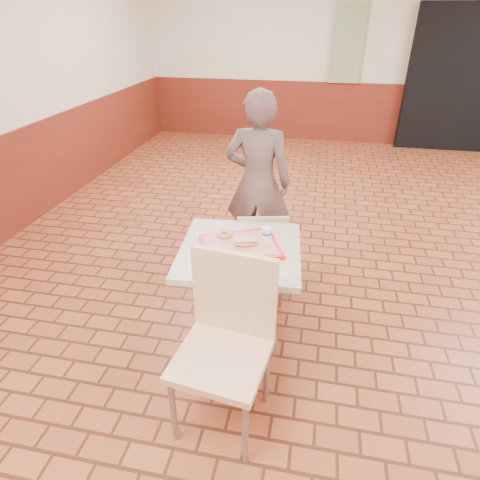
% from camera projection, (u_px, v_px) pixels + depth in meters
% --- Properties ---
extents(wainscot_band, '(8.00, 10.00, 1.00)m').
position_uv_depth(wainscot_band, '(438.00, 275.00, 2.74)').
color(wainscot_band, '#5F1E12').
rests_on(wainscot_band, ground).
extents(corridor_doorway, '(1.60, 0.22, 2.20)m').
position_uv_depth(corridor_doorway, '(459.00, 80.00, 6.38)').
color(corridor_doorway, black).
rests_on(corridor_doorway, ground).
extents(promo_poster, '(0.50, 0.03, 1.20)m').
position_uv_depth(promo_poster, '(348.00, 44.00, 6.49)').
color(promo_poster, gray).
rests_on(promo_poster, wainscot_band).
extents(main_table, '(0.75, 0.75, 0.79)m').
position_uv_depth(main_table, '(240.00, 282.00, 2.63)').
color(main_table, '#B9A995').
rests_on(main_table, ground).
extents(chair_main_front, '(0.53, 0.53, 1.02)m').
position_uv_depth(chair_main_front, '(227.00, 336.00, 2.14)').
color(chair_main_front, '#E4B689').
rests_on(chair_main_front, ground).
extents(chair_main_back, '(0.45, 0.45, 0.81)m').
position_uv_depth(chair_main_back, '(261.00, 253.00, 3.09)').
color(chair_main_back, tan).
rests_on(chair_main_back, ground).
extents(customer, '(0.57, 0.38, 1.57)m').
position_uv_depth(customer, '(258.00, 183.00, 3.45)').
color(customer, brown).
rests_on(customer, ground).
extents(serving_tray, '(0.47, 0.37, 0.03)m').
position_uv_depth(serving_tray, '(240.00, 246.00, 2.49)').
color(serving_tray, red).
rests_on(serving_tray, main_table).
extents(ring_donut, '(0.12, 0.12, 0.03)m').
position_uv_depth(ring_donut, '(225.00, 234.00, 2.56)').
color(ring_donut, '#C57D47').
rests_on(ring_donut, serving_tray).
extents(long_john_donut, '(0.15, 0.10, 0.04)m').
position_uv_depth(long_john_donut, '(245.00, 243.00, 2.46)').
color(long_john_donut, '#DA803F').
rests_on(long_john_donut, serving_tray).
extents(paper_cup, '(0.07, 0.07, 0.08)m').
position_uv_depth(paper_cup, '(267.00, 233.00, 2.52)').
color(paper_cup, white).
rests_on(paper_cup, serving_tray).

